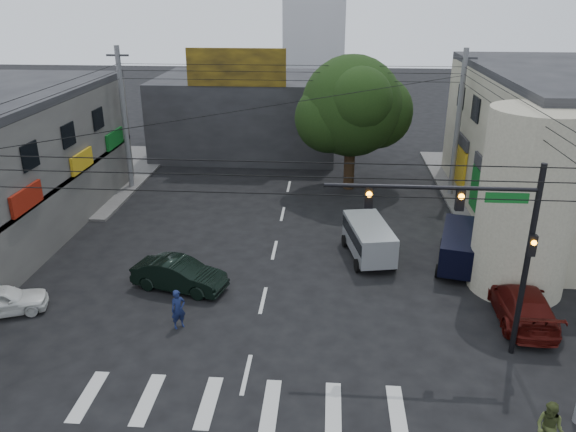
# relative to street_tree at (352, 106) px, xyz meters

# --- Properties ---
(ground) EXTENTS (160.00, 160.00, 0.00)m
(ground) POSITION_rel_street_tree_xyz_m (-4.00, -17.00, -5.47)
(ground) COLOR black
(ground) RESTS_ON ground
(sidewalk_far_left) EXTENTS (16.00, 16.00, 0.15)m
(sidewalk_far_left) POSITION_rel_street_tree_xyz_m (-22.00, 1.00, -5.40)
(sidewalk_far_left) COLOR #514F4C
(sidewalk_far_left) RESTS_ON ground
(sidewalk_far_right) EXTENTS (16.00, 16.00, 0.15)m
(sidewalk_far_right) POSITION_rel_street_tree_xyz_m (14.00, 1.00, -5.40)
(sidewalk_far_right) COLOR #514F4C
(sidewalk_far_right) RESTS_ON ground
(corner_column) EXTENTS (4.00, 4.00, 8.00)m
(corner_column) POSITION_rel_street_tree_xyz_m (7.00, -13.00, -1.47)
(corner_column) COLOR gray
(corner_column) RESTS_ON ground
(building_far) EXTENTS (14.00, 10.00, 6.00)m
(building_far) POSITION_rel_street_tree_xyz_m (-8.00, 9.00, -2.47)
(building_far) COLOR #232326
(building_far) RESTS_ON ground
(billboard) EXTENTS (7.00, 0.30, 2.60)m
(billboard) POSITION_rel_street_tree_xyz_m (-8.00, 4.10, 1.83)
(billboard) COLOR olive
(billboard) RESTS_ON building_far
(street_tree) EXTENTS (6.40, 6.40, 8.70)m
(street_tree) POSITION_rel_street_tree_xyz_m (0.00, 0.00, 0.00)
(street_tree) COLOR black
(street_tree) RESTS_ON ground
(traffic_gantry) EXTENTS (7.10, 0.35, 7.20)m
(traffic_gantry) POSITION_rel_street_tree_xyz_m (3.82, -18.00, -0.64)
(traffic_gantry) COLOR black
(traffic_gantry) RESTS_ON ground
(utility_pole_far_left) EXTENTS (0.32, 0.32, 9.20)m
(utility_pole_far_left) POSITION_rel_street_tree_xyz_m (-14.50, -1.00, -0.87)
(utility_pole_far_left) COLOR #59595B
(utility_pole_far_left) RESTS_ON ground
(utility_pole_far_right) EXTENTS (0.32, 0.32, 9.20)m
(utility_pole_far_right) POSITION_rel_street_tree_xyz_m (6.50, -1.00, -0.87)
(utility_pole_far_right) COLOR #59595B
(utility_pole_far_right) RESTS_ON ground
(dark_sedan) EXTENTS (3.51, 4.91, 1.38)m
(dark_sedan) POSITION_rel_street_tree_xyz_m (-7.78, -14.25, -4.78)
(dark_sedan) COLOR black
(dark_sedan) RESTS_ON ground
(white_compact) EXTENTS (3.80, 4.48, 1.20)m
(white_compact) POSITION_rel_street_tree_xyz_m (-14.50, -16.82, -4.87)
(white_compact) COLOR white
(white_compact) RESTS_ON ground
(maroon_sedan) EXTENTS (2.31, 5.09, 1.44)m
(maroon_sedan) POSITION_rel_street_tree_xyz_m (6.48, -15.60, -4.75)
(maroon_sedan) COLOR #480D0A
(maroon_sedan) RESTS_ON ground
(silver_minivan) EXTENTS (4.79, 3.30, 1.78)m
(silver_minivan) POSITION_rel_street_tree_xyz_m (0.70, -10.51, -4.58)
(silver_minivan) COLOR #999DA1
(silver_minivan) RESTS_ON ground
(navy_van) EXTENTS (5.23, 3.77, 1.77)m
(navy_van) POSITION_rel_street_tree_xyz_m (4.98, -11.06, -4.59)
(navy_van) COLOR black
(navy_van) RESTS_ON ground
(traffic_officer) EXTENTS (0.96, 0.95, 1.62)m
(traffic_officer) POSITION_rel_street_tree_xyz_m (-7.04, -17.28, -4.67)
(traffic_officer) COLOR #131C43
(traffic_officer) RESTS_ON ground
(pedestrian_olive) EXTENTS (1.45, 1.45, 1.68)m
(pedestrian_olive) POSITION_rel_street_tree_xyz_m (5.06, -22.81, -4.63)
(pedestrian_olive) COLOR #3A441F
(pedestrian_olive) RESTS_ON ground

